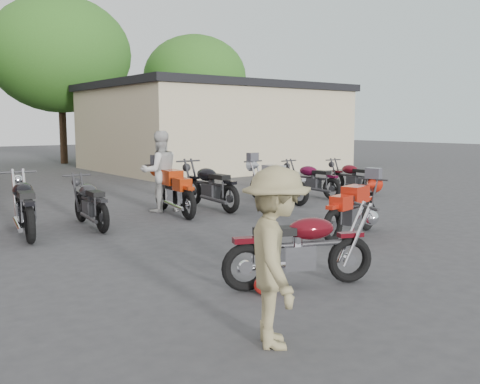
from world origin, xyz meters
TOP-DOWN VIEW (x-y plane):
  - ground at (0.00, 0.00)m, footprint 90.00×90.00m
  - stucco_building at (8.50, 15.00)m, footprint 10.00×8.00m
  - tree_2 at (4.00, 22.00)m, footprint 7.04×7.04m
  - tree_3 at (12.00, 22.00)m, footprint 6.08×6.08m
  - vintage_motorcycle at (-0.80, -0.48)m, footprint 2.05×1.32m
  - sportbike at (2.06, 1.18)m, footprint 2.01×1.09m
  - helmet at (-1.39, -0.43)m, footprint 0.32×0.32m
  - person_light at (0.61, 5.75)m, footprint 1.02×0.85m
  - person_tan at (-2.25, -1.63)m, footprint 1.12×1.26m
  - row_bike_2 at (-2.69, 4.91)m, footprint 1.07×2.23m
  - row_bike_3 at (-1.42, 4.94)m, footprint 0.77×1.94m
  - row_bike_4 at (0.65, 5.20)m, footprint 0.96×2.16m
  - row_bike_5 at (1.75, 5.37)m, footprint 0.72×2.16m
  - row_bike_6 at (3.72, 5.16)m, footprint 0.82×2.06m
  - row_bike_7 at (5.18, 5.37)m, footprint 0.78×1.95m
  - row_bike_8 at (6.69, 5.18)m, footprint 0.75×1.88m

SIDE VIEW (x-z plane):
  - ground at x=0.00m, z-range 0.00..0.00m
  - helmet at x=-1.39m, z-range 0.00..0.23m
  - row_bike_8 at x=6.69m, z-range 0.00..1.07m
  - row_bike_3 at x=-1.42m, z-range 0.00..1.10m
  - row_bike_7 at x=5.18m, z-range 0.00..1.10m
  - sportbike at x=2.06m, z-range 0.00..1.11m
  - vintage_motorcycle at x=-0.80m, z-range 0.00..1.13m
  - row_bike_6 at x=3.72m, z-range 0.00..1.17m
  - row_bike_4 at x=0.65m, z-range 0.00..1.21m
  - row_bike_2 at x=-2.69m, z-range 0.00..1.24m
  - row_bike_5 at x=1.75m, z-range 0.00..1.25m
  - person_tan at x=-2.25m, z-range 0.00..1.69m
  - person_light at x=0.61m, z-range 0.00..1.89m
  - stucco_building at x=8.50m, z-range 0.00..3.50m
  - tree_3 at x=12.00m, z-range 0.00..7.60m
  - tree_2 at x=4.00m, z-range 0.00..8.80m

